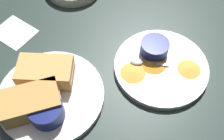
{
  "coord_description": "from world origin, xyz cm",
  "views": [
    {
      "loc": [
        25.0,
        -29.92,
        57.18
      ],
      "look_at": [
        6.64,
        1.3,
        3.0
      ],
      "focal_mm": 42.61,
      "sensor_mm": 36.0,
      "label": 1
    }
  ],
  "objects_px": {
    "plate_sandwich_main": "(51,96)",
    "sandwich_half_far": "(31,102)",
    "sandwich_half_near": "(46,72)",
    "plate_chips_companion": "(161,67)",
    "ramekin_light_gravy": "(155,47)",
    "spoon_by_dark_ramekin": "(49,93)",
    "ramekin_dark_sauce": "(48,112)",
    "spoon_by_gravy_ramekin": "(142,62)"
  },
  "relations": [
    {
      "from": "ramekin_dark_sauce",
      "to": "plate_chips_companion",
      "type": "xyz_separation_m",
      "value": [
        0.16,
        0.26,
        -0.03
      ]
    },
    {
      "from": "sandwich_half_near",
      "to": "plate_sandwich_main",
      "type": "bearing_deg",
      "value": -44.27
    },
    {
      "from": "sandwich_half_near",
      "to": "sandwich_half_far",
      "type": "bearing_deg",
      "value": -74.27
    },
    {
      "from": "sandwich_half_near",
      "to": "spoon_by_dark_ramekin",
      "type": "relative_size",
      "value": 1.77
    },
    {
      "from": "ramekin_dark_sauce",
      "to": "plate_chips_companion",
      "type": "height_order",
      "value": "ramekin_dark_sauce"
    },
    {
      "from": "plate_sandwich_main",
      "to": "ramekin_light_gravy",
      "type": "height_order",
      "value": "ramekin_light_gravy"
    },
    {
      "from": "ramekin_dark_sauce",
      "to": "ramekin_light_gravy",
      "type": "distance_m",
      "value": 0.31
    },
    {
      "from": "sandwich_half_near",
      "to": "ramekin_light_gravy",
      "type": "distance_m",
      "value": 0.28
    },
    {
      "from": "ramekin_dark_sauce",
      "to": "sandwich_half_near",
      "type": "bearing_deg",
      "value": 130.85
    },
    {
      "from": "sandwich_half_far",
      "to": "plate_chips_companion",
      "type": "distance_m",
      "value": 0.33
    },
    {
      "from": "sandwich_half_near",
      "to": "spoon_by_dark_ramekin",
      "type": "xyz_separation_m",
      "value": [
        0.03,
        -0.03,
        -0.02
      ]
    },
    {
      "from": "sandwich_half_far",
      "to": "plate_chips_companion",
      "type": "xyz_separation_m",
      "value": [
        0.2,
        0.26,
        -0.03
      ]
    },
    {
      "from": "plate_chips_companion",
      "to": "ramekin_light_gravy",
      "type": "bearing_deg",
      "value": 140.19
    },
    {
      "from": "sandwich_half_near",
      "to": "spoon_by_dark_ramekin",
      "type": "distance_m",
      "value": 0.05
    },
    {
      "from": "plate_sandwich_main",
      "to": "spoon_by_gravy_ramekin",
      "type": "relative_size",
      "value": 2.65
    },
    {
      "from": "sandwich_half_near",
      "to": "plate_chips_companion",
      "type": "xyz_separation_m",
      "value": [
        0.23,
        0.18,
        -0.03
      ]
    },
    {
      "from": "sandwich_half_near",
      "to": "ramekin_dark_sauce",
      "type": "height_order",
      "value": "sandwich_half_near"
    },
    {
      "from": "sandwich_half_far",
      "to": "ramekin_dark_sauce",
      "type": "distance_m",
      "value": 0.05
    },
    {
      "from": "spoon_by_dark_ramekin",
      "to": "sandwich_half_near",
      "type": "bearing_deg",
      "value": 131.56
    },
    {
      "from": "sandwich_half_near",
      "to": "sandwich_half_far",
      "type": "xyz_separation_m",
      "value": [
        0.02,
        -0.08,
        0.0
      ]
    },
    {
      "from": "sandwich_half_near",
      "to": "plate_chips_companion",
      "type": "relative_size",
      "value": 0.62
    },
    {
      "from": "plate_chips_companion",
      "to": "spoon_by_gravy_ramekin",
      "type": "bearing_deg",
      "value": -156.86
    },
    {
      "from": "plate_sandwich_main",
      "to": "spoon_by_gravy_ramekin",
      "type": "xyz_separation_m",
      "value": [
        0.15,
        0.19,
        0.01
      ]
    },
    {
      "from": "ramekin_dark_sauce",
      "to": "plate_chips_companion",
      "type": "bearing_deg",
      "value": 58.31
    },
    {
      "from": "spoon_by_dark_ramekin",
      "to": "plate_chips_companion",
      "type": "xyz_separation_m",
      "value": [
        0.2,
        0.21,
        -0.01
      ]
    },
    {
      "from": "ramekin_dark_sauce",
      "to": "spoon_by_dark_ramekin",
      "type": "height_order",
      "value": "ramekin_dark_sauce"
    },
    {
      "from": "ramekin_light_gravy",
      "to": "sandwich_half_far",
      "type": "bearing_deg",
      "value": -120.36
    },
    {
      "from": "plate_chips_companion",
      "to": "ramekin_light_gravy",
      "type": "xyz_separation_m",
      "value": [
        -0.04,
        0.03,
        0.03
      ]
    },
    {
      "from": "sandwich_half_far",
      "to": "spoon_by_dark_ramekin",
      "type": "height_order",
      "value": "sandwich_half_far"
    },
    {
      "from": "sandwich_half_far",
      "to": "ramekin_dark_sauce",
      "type": "relative_size",
      "value": 1.9
    },
    {
      "from": "plate_sandwich_main",
      "to": "plate_chips_companion",
      "type": "distance_m",
      "value": 0.29
    },
    {
      "from": "sandwich_half_near",
      "to": "spoon_by_gravy_ramekin",
      "type": "bearing_deg",
      "value": 40.85
    },
    {
      "from": "plate_sandwich_main",
      "to": "ramekin_light_gravy",
      "type": "xyz_separation_m",
      "value": [
        0.16,
        0.24,
        0.03
      ]
    },
    {
      "from": "sandwich_half_far",
      "to": "ramekin_dark_sauce",
      "type": "height_order",
      "value": "sandwich_half_far"
    },
    {
      "from": "ramekin_dark_sauce",
      "to": "plate_chips_companion",
      "type": "relative_size",
      "value": 0.32
    },
    {
      "from": "ramekin_dark_sauce",
      "to": "ramekin_light_gravy",
      "type": "bearing_deg",
      "value": 66.93
    },
    {
      "from": "plate_sandwich_main",
      "to": "sandwich_half_near",
      "type": "distance_m",
      "value": 0.06
    },
    {
      "from": "sandwich_half_far",
      "to": "ramekin_light_gravy",
      "type": "bearing_deg",
      "value": 59.64
    },
    {
      "from": "plate_chips_companion",
      "to": "ramekin_light_gravy",
      "type": "distance_m",
      "value": 0.05
    },
    {
      "from": "sandwich_half_near",
      "to": "plate_chips_companion",
      "type": "height_order",
      "value": "sandwich_half_near"
    },
    {
      "from": "plate_sandwich_main",
      "to": "sandwich_half_far",
      "type": "distance_m",
      "value": 0.06
    },
    {
      "from": "sandwich_half_near",
      "to": "spoon_by_gravy_ramekin",
      "type": "distance_m",
      "value": 0.24
    }
  ]
}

